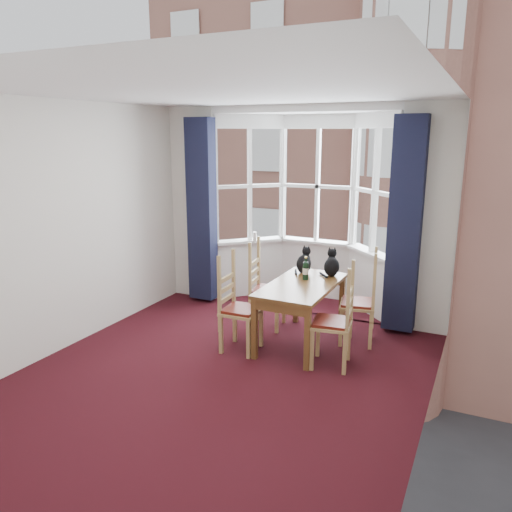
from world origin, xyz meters
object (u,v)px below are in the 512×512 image
Objects in this scene: cat_left at (304,262)px; candle_tall at (255,236)px; chair_left_far at (261,291)px; wine_bottle at (306,270)px; cat_right at (332,265)px; chair_left_near at (234,310)px; dining_table at (302,292)px; chair_right_far at (365,305)px; chair_right_near at (340,325)px.

cat_left is 2.73× the size of candle_tall.
chair_left_far is 0.76m from wine_bottle.
chair_left_far is at bearing -169.06° from cat_right.
chair_left_near is 1.34m from cat_right.
dining_table is 3.92× the size of cat_left.
chair_right_far is at bearing 13.18° from wine_bottle.
dining_table is at bearing -152.79° from chair_right_far.
chair_left_far is 1.33m from candle_tall.
wine_bottle is at bearing 97.28° from dining_table.
cat_right is 1.74m from candle_tall.
chair_left_near is 1.00× the size of chair_right_near.
wine_bottle is (0.64, -0.13, 0.39)m from chair_left_far.
cat_right is 1.27× the size of wine_bottle.
wine_bottle is at bearing 46.52° from chair_left_near.
chair_left_near is 2.68× the size of cat_left.
chair_left_far is 1.34m from chair_right_far.
chair_right_far is (0.09, 0.74, 0.00)m from chair_right_near.
dining_table is 3.82× the size of cat_right.
chair_left_near is 0.98m from wine_bottle.
chair_right_far is 2.68× the size of cat_left.
candle_tall is at bearing 108.63° from chair_left_near.
cat_right is (0.85, 0.95, 0.40)m from chair_left_near.
chair_right_far is at bearing 27.21° from dining_table.
cat_left is at bearing -178.26° from cat_right.
dining_table is 1.46× the size of chair_right_far.
chair_left_far is at bearing -60.75° from candle_tall.
chair_right_far is (1.34, 0.04, 0.00)m from chair_left_far.
chair_left_near is 1.55m from chair_right_far.
chair_left_near is 1.00× the size of chair_left_far.
cat_right is 2.80× the size of candle_tall.
chair_left_far is (-0.02, 0.78, 0.00)m from chair_left_near.
dining_table is 1.91m from candle_tall.
chair_right_near is 1.03m from cat_right.
cat_right is at bearing 164.07° from chair_right_far.
candle_tall is at bearing 148.20° from cat_right.
wine_bottle is at bearing -66.61° from cat_left.
chair_right_far is 7.30× the size of candle_tall.
chair_left_near is 7.30× the size of candle_tall.
dining_table is 0.77m from chair_right_far.
cat_right reaches higher than dining_table.
dining_table is at bearing -24.90° from chair_left_far.
candle_tall is (-1.94, 1.05, 0.46)m from chair_right_far.
cat_left is at bearing 62.07° from chair_left_near.
chair_right_far is at bearing 31.86° from chair_left_near.
chair_right_far is 2.61× the size of cat_right.
chair_right_far is at bearing -8.48° from cat_left.
cat_left reaches higher than chair_left_far.
chair_left_far is 2.68× the size of cat_left.
cat_right is 0.37m from wine_bottle.
chair_left_near is at bearing -117.93° from cat_left.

